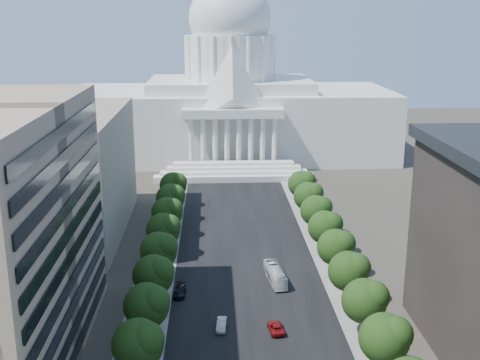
{
  "coord_description": "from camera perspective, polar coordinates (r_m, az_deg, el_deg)",
  "views": [
    {
      "loc": [
        -6.86,
        -41.85,
        51.93
      ],
      "look_at": [
        -0.82,
        87.63,
        16.41
      ],
      "focal_mm": 45.0,
      "sensor_mm": 36.0,
      "label": 1
    }
  ],
  "objects": [
    {
      "name": "tree_r_f",
      "position": [
        124.98,
        9.21,
        -6.22
      ],
      "size": [
        7.79,
        7.6,
        9.97
      ],
      "color": "#33261C",
      "rests_on": "ground"
    },
    {
      "name": "tree_l_h",
      "position": [
        145.37,
        -6.81,
        -3.02
      ],
      "size": [
        7.79,
        7.6,
        9.97
      ],
      "color": "#33261C",
      "rests_on": "ground"
    },
    {
      "name": "capitol",
      "position": [
        229.08,
        -0.94,
        7.31
      ],
      "size": [
        120.0,
        56.0,
        73.0
      ],
      "color": "white",
      "rests_on": "ground"
    },
    {
      "name": "streetlight_d",
      "position": [
        137.6,
        8.73,
        -4.44
      ],
      "size": [
        2.61,
        0.44,
        9.0
      ],
      "color": "gray",
      "rests_on": "ground"
    },
    {
      "name": "tree_l_g",
      "position": [
        134.07,
        -7.15,
        -4.63
      ],
      "size": [
        7.79,
        7.6,
        9.97
      ],
      "color": "#33261C",
      "rests_on": "ground"
    },
    {
      "name": "car_dark_b",
      "position": [
        117.94,
        -5.73,
        -10.45
      ],
      "size": [
        2.51,
        5.58,
        1.59
      ],
      "primitive_type": "imported",
      "rotation": [
        0.0,
        0.0,
        -0.05
      ],
      "color": "black",
      "rests_on": "ground"
    },
    {
      "name": "tree_r_i",
      "position": [
        158.43,
        6.6,
        -1.46
      ],
      "size": [
        7.79,
        7.6,
        9.97
      ],
      "color": "#33261C",
      "rests_on": "ground"
    },
    {
      "name": "tree_l_i",
      "position": [
        156.78,
        -6.51,
        -1.64
      ],
      "size": [
        7.79,
        7.6,
        9.97
      ],
      "color": "#33261C",
      "rests_on": "ground"
    },
    {
      "name": "office_block_left_far",
      "position": [
        152.24,
        -18.26,
        0.5
      ],
      "size": [
        38.0,
        52.0,
        30.0
      ],
      "primitive_type": "cube",
      "color": "gray",
      "rests_on": "ground"
    },
    {
      "name": "streetlight_e",
      "position": [
        160.94,
        7.02,
        -1.44
      ],
      "size": [
        2.61,
        0.44,
        9.0
      ],
      "color": "gray",
      "rests_on": "ground"
    },
    {
      "name": "streetlight_c",
      "position": [
        114.96,
        11.16,
        -8.63
      ],
      "size": [
        2.61,
        0.44,
        9.0
      ],
      "color": "gray",
      "rests_on": "ground"
    },
    {
      "name": "tree_r_h",
      "position": [
        147.15,
        7.33,
        -2.81
      ],
      "size": [
        7.79,
        7.6,
        9.97
      ],
      "color": "#33261C",
      "rests_on": "ground"
    },
    {
      "name": "tree_l_f",
      "position": [
        122.89,
        -7.57,
        -6.53
      ],
      "size": [
        7.79,
        7.6,
        9.97
      ],
      "color": "#33261C",
      "rests_on": "ground"
    },
    {
      "name": "tree_r_j",
      "position": [
        169.81,
        5.96,
        -0.29
      ],
      "size": [
        7.79,
        7.6,
        9.97
      ],
      "color": "#33261C",
      "rests_on": "ground"
    },
    {
      "name": "streetlight_b",
      "position": [
        93.53,
        14.83,
        -14.77
      ],
      "size": [
        2.61,
        0.44,
        9.0
      ],
      "color": "gray",
      "rests_on": "ground"
    },
    {
      "name": "tree_r_c",
      "position": [
        93.45,
        13.77,
        -14.28
      ],
      "size": [
        7.79,
        7.6,
        9.97
      ],
      "color": "#33261C",
      "rests_on": "ground"
    },
    {
      "name": "tree_l_c",
      "position": [
        90.64,
        -9.47,
        -15.02
      ],
      "size": [
        7.79,
        7.6,
        9.97
      ],
      "color": "#33261C",
      "rests_on": "ground"
    },
    {
      "name": "sidewalk_left",
      "position": [
        142.23,
        -7.42,
        -6.23
      ],
      "size": [
        8.0,
        260.0,
        0.02
      ],
      "primitive_type": "cube",
      "color": "gray",
      "rests_on": "ground"
    },
    {
      "name": "tree_r_d",
      "position": [
        103.64,
        11.91,
        -11.06
      ],
      "size": [
        7.79,
        7.6,
        9.97
      ],
      "color": "#33261C",
      "rests_on": "ground"
    },
    {
      "name": "tree_l_d",
      "position": [
        101.11,
        -8.69,
        -11.59
      ],
      "size": [
        7.79,
        7.6,
        9.97
      ],
      "color": "#33261C",
      "rests_on": "ground"
    },
    {
      "name": "tree_l_j",
      "position": [
        168.28,
        -6.25,
        -0.45
      ],
      "size": [
        7.79,
        7.6,
        9.97
      ],
      "color": "#33261C",
      "rests_on": "ground"
    },
    {
      "name": "tree_r_e",
      "position": [
        114.18,
        10.42,
        -8.41
      ],
      "size": [
        7.79,
        7.6,
        9.97
      ],
      "color": "#33261C",
      "rests_on": "ground"
    },
    {
      "name": "streetlight_f",
      "position": [
        184.71,
        5.75,
        0.79
      ],
      "size": [
        2.61,
        0.44,
        9.0
      ],
      "color": "gray",
      "rests_on": "ground"
    },
    {
      "name": "tree_r_g",
      "position": [
        135.99,
        8.19,
        -4.37
      ],
      "size": [
        7.79,
        7.6,
        9.97
      ],
      "color": "#33261C",
      "rests_on": "ground"
    },
    {
      "name": "city_bus",
      "position": [
        122.76,
        3.35,
        -8.94
      ],
      "size": [
        3.97,
        11.31,
        3.08
      ],
      "primitive_type": "imported",
      "rotation": [
        0.0,
        0.0,
        0.13
      ],
      "color": "silver",
      "rests_on": "ground"
    },
    {
      "name": "road_asphalt",
      "position": [
        141.87,
        0.29,
        -6.15
      ],
      "size": [
        30.0,
        260.0,
        0.01
      ],
      "primitive_type": "cube",
      "color": "black",
      "rests_on": "ground"
    },
    {
      "name": "car_red",
      "position": [
        105.31,
        3.43,
        -13.8
      ],
      "size": [
        2.88,
        5.38,
        1.44
      ],
      "primitive_type": "imported",
      "rotation": [
        0.0,
        0.0,
        3.24
      ],
      "color": "maroon",
      "rests_on": "ground"
    },
    {
      "name": "car_silver",
      "position": [
        105.99,
        -1.77,
        -13.54
      ],
      "size": [
        2.05,
        4.88,
        1.57
      ],
      "primitive_type": "imported",
      "rotation": [
        0.0,
        0.0,
        -0.08
      ],
      "color": "#A7A9AE",
      "rests_on": "ground"
    },
    {
      "name": "sidewalk_right",
      "position": [
        144.05,
        7.9,
        -5.96
      ],
      "size": [
        8.0,
        260.0,
        0.02
      ],
      "primitive_type": "cube",
      "color": "gray",
      "rests_on": "ground"
    },
    {
      "name": "tree_l_e",
      "position": [
        111.89,
        -8.07,
        -8.82
      ],
      "size": [
        7.79,
        7.6,
        9.97
      ],
      "color": "#33261C",
      "rests_on": "ground"
    }
  ]
}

